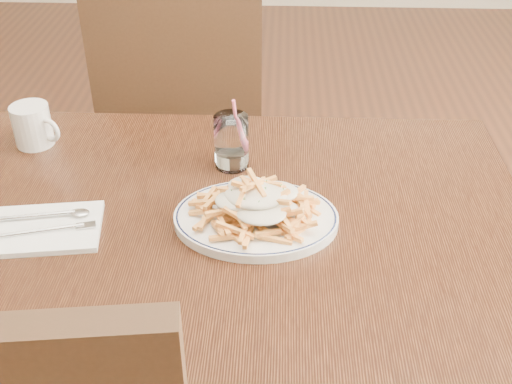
{
  "coord_description": "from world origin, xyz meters",
  "views": [
    {
      "loc": [
        0.12,
        -0.98,
        1.47
      ],
      "look_at": [
        0.08,
        -0.03,
        0.82
      ],
      "focal_mm": 45.0,
      "sensor_mm": 36.0,
      "label": 1
    }
  ],
  "objects_px": {
    "water_glass": "(232,145)",
    "fries_plate": "(256,218)",
    "loaded_fries": "(256,199)",
    "table": "(217,246)",
    "chair_far": "(183,106)",
    "coffee_mug": "(33,125)"
  },
  "relations": [
    {
      "from": "table",
      "to": "fries_plate",
      "type": "xyz_separation_m",
      "value": [
        0.08,
        -0.03,
        0.09
      ]
    },
    {
      "from": "table",
      "to": "coffee_mug",
      "type": "xyz_separation_m",
      "value": [
        -0.42,
        0.25,
        0.12
      ]
    },
    {
      "from": "coffee_mug",
      "to": "water_glass",
      "type": "bearing_deg",
      "value": -9.32
    },
    {
      "from": "table",
      "to": "fries_plate",
      "type": "height_order",
      "value": "fries_plate"
    },
    {
      "from": "fries_plate",
      "to": "loaded_fries",
      "type": "distance_m",
      "value": 0.04
    },
    {
      "from": "chair_far",
      "to": "water_glass",
      "type": "distance_m",
      "value": 0.67
    },
    {
      "from": "table",
      "to": "loaded_fries",
      "type": "relative_size",
      "value": 4.6
    },
    {
      "from": "table",
      "to": "fries_plate",
      "type": "bearing_deg",
      "value": -18.51
    },
    {
      "from": "water_glass",
      "to": "chair_far",
      "type": "bearing_deg",
      "value": 108.1
    },
    {
      "from": "water_glass",
      "to": "loaded_fries",
      "type": "bearing_deg",
      "value": -73.45
    },
    {
      "from": "fries_plate",
      "to": "coffee_mug",
      "type": "distance_m",
      "value": 0.57
    },
    {
      "from": "loaded_fries",
      "to": "water_glass",
      "type": "bearing_deg",
      "value": 106.55
    },
    {
      "from": "chair_far",
      "to": "water_glass",
      "type": "relative_size",
      "value": 6.53
    },
    {
      "from": "loaded_fries",
      "to": "water_glass",
      "type": "relative_size",
      "value": 1.66
    },
    {
      "from": "loaded_fries",
      "to": "coffee_mug",
      "type": "relative_size",
      "value": 2.3
    },
    {
      "from": "table",
      "to": "chair_far",
      "type": "distance_m",
      "value": 0.8
    },
    {
      "from": "loaded_fries",
      "to": "water_glass",
      "type": "distance_m",
      "value": 0.21
    },
    {
      "from": "water_glass",
      "to": "fries_plate",
      "type": "bearing_deg",
      "value": -73.45
    },
    {
      "from": "water_glass",
      "to": "coffee_mug",
      "type": "relative_size",
      "value": 1.38
    },
    {
      "from": "table",
      "to": "water_glass",
      "type": "distance_m",
      "value": 0.22
    },
    {
      "from": "chair_far",
      "to": "fries_plate",
      "type": "distance_m",
      "value": 0.86
    },
    {
      "from": "fries_plate",
      "to": "coffee_mug",
      "type": "height_order",
      "value": "coffee_mug"
    }
  ]
}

